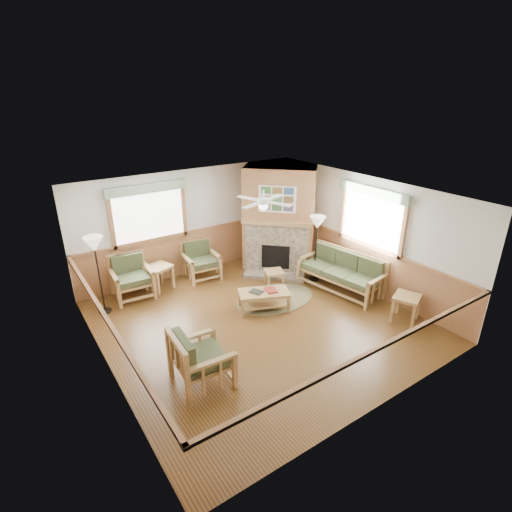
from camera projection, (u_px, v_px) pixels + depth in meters
floor at (259, 322)px, 8.34m from camera, size 6.00×6.00×0.01m
ceiling at (259, 195)px, 7.28m from camera, size 6.00×6.00×0.01m
wall_back at (192, 223)px, 10.09m from camera, size 6.00×0.02×2.70m
wall_front at (382, 336)px, 5.53m from camera, size 6.00×0.02×2.70m
wall_left at (102, 307)px, 6.26m from camera, size 0.02×6.00×2.70m
wall_right at (364, 233)px, 9.36m from camera, size 0.02×6.00×2.70m
wainscot at (259, 299)px, 8.12m from camera, size 6.00×6.00×1.10m
fireplace at (279, 218)px, 10.42m from camera, size 3.11×3.11×2.70m
window_back at (145, 182)px, 9.03m from camera, size 1.90×0.16×1.50m
window_right at (376, 186)px, 8.72m from camera, size 0.16×1.90×1.50m
ceiling_fan at (263, 192)px, 7.67m from camera, size 1.59×1.59×0.36m
sofa at (340, 272)px, 9.46m from camera, size 2.13×1.16×0.93m
armchair_back_left at (132, 278)px, 9.16m from camera, size 0.91×0.91×0.97m
armchair_back_right at (201, 261)px, 10.09m from camera, size 0.87×0.87×0.91m
armchair_left at (201, 358)px, 6.46m from camera, size 0.92×0.92×0.98m
coffee_table at (264, 300)px, 8.73m from camera, size 1.20×0.93×0.43m
end_table_chairs at (159, 277)px, 9.56m from camera, size 0.69×0.67×0.61m
end_table_sofa at (405, 308)px, 8.28m from camera, size 0.68×0.67×0.58m
footstool at (274, 278)px, 9.81m from camera, size 0.56×0.56×0.37m
braided_rug at (275, 298)px, 9.24m from camera, size 2.05×2.05×0.01m
floor_lamp_left at (99, 276)px, 8.37m from camera, size 0.48×0.48×1.75m
floor_lamp_right at (316, 249)px, 9.83m from camera, size 0.43×0.43×1.68m
book_red at (271, 289)px, 8.67m from camera, size 0.28×0.34×0.03m
book_dark at (256, 291)px, 8.61m from camera, size 0.29×0.33×0.03m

